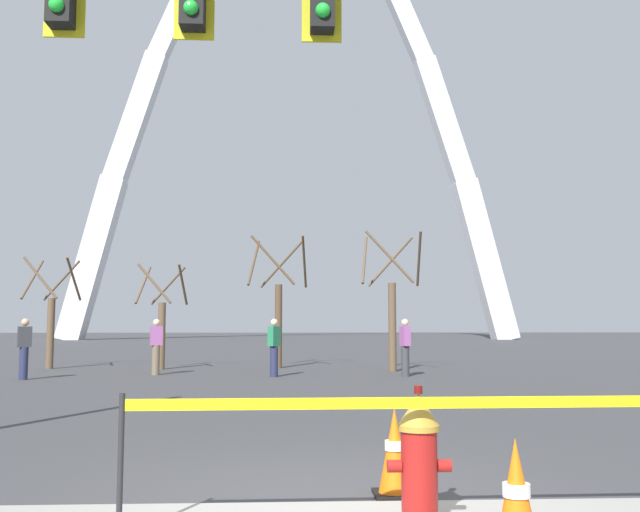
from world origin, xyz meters
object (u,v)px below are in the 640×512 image
at_px(traffic_cone_curb_edge, 517,499).
at_px(monument_arch, 291,130).
at_px(traffic_cone_by_hydrant, 395,452).
at_px(fire_hydrant, 419,459).
at_px(pedestrian_standing_center, 24,348).
at_px(pedestrian_walking_right, 156,346).
at_px(traffic_signal_gantry, 19,43).
at_px(pedestrian_near_trees, 405,347).
at_px(pedestrian_walking_left, 274,347).

xyz_separation_m(traffic_cone_curb_edge, monument_arch, (-1.10, 63.09, 20.11)).
bearing_deg(traffic_cone_by_hydrant, fire_hydrant, -87.57).
bearing_deg(traffic_cone_by_hydrant, monument_arch, 90.55).
relative_size(fire_hydrant, traffic_cone_curb_edge, 1.36).
distance_m(pedestrian_standing_center, pedestrian_walking_right, 3.51).
bearing_deg(fire_hydrant, traffic_cone_by_hydrant, 92.43).
relative_size(traffic_signal_gantry, pedestrian_near_trees, 4.92).
bearing_deg(fire_hydrant, pedestrian_walking_left, 95.20).
height_order(pedestrian_walking_left, pedestrian_standing_center, same).
bearing_deg(pedestrian_near_trees, pedestrian_walking_right, 172.36).
bearing_deg(monument_arch, fire_hydrant, -89.42).
relative_size(pedestrian_walking_left, pedestrian_standing_center, 1.00).
height_order(traffic_signal_gantry, pedestrian_near_trees, traffic_signal_gantry).
xyz_separation_m(traffic_cone_curb_edge, pedestrian_near_trees, (1.86, 15.09, 0.46)).
height_order(fire_hydrant, pedestrian_walking_right, pedestrian_walking_right).
height_order(fire_hydrant, pedestrian_walking_left, pedestrian_walking_left).
height_order(fire_hydrant, traffic_cone_by_hydrant, fire_hydrant).
height_order(traffic_signal_gantry, pedestrian_walking_left, traffic_signal_gantry).
height_order(traffic_signal_gantry, pedestrian_standing_center, traffic_signal_gantry).
xyz_separation_m(traffic_cone_by_hydrant, pedestrian_standing_center, (-7.78, 12.79, 0.46)).
bearing_deg(pedestrian_walking_left, traffic_cone_curb_edge, -83.30).
bearing_deg(pedestrian_walking_left, fire_hydrant, -84.80).
xyz_separation_m(pedestrian_walking_right, pedestrian_near_trees, (7.03, -0.94, 0.00)).
height_order(pedestrian_walking_left, pedestrian_walking_right, same).
height_order(fire_hydrant, pedestrian_standing_center, pedestrian_standing_center).
distance_m(pedestrian_walking_left, pedestrian_near_trees, 3.63).
height_order(traffic_cone_by_hydrant, pedestrian_near_trees, pedestrian_near_trees).
bearing_deg(monument_arch, pedestrian_near_trees, -86.48).
relative_size(traffic_signal_gantry, pedestrian_standing_center, 4.92).
bearing_deg(pedestrian_walking_right, pedestrian_standing_center, -152.69).
bearing_deg(pedestrian_walking_left, monument_arch, 89.19).
xyz_separation_m(fire_hydrant, pedestrian_walking_left, (-1.31, 14.39, 0.35)).
distance_m(traffic_cone_curb_edge, pedestrian_near_trees, 15.21).
relative_size(fire_hydrant, pedestrian_near_trees, 0.62).
bearing_deg(monument_arch, traffic_signal_gantry, -93.02).
relative_size(traffic_cone_curb_edge, traffic_signal_gantry, 0.09).
xyz_separation_m(traffic_cone_curb_edge, pedestrian_walking_left, (-1.78, 15.13, 0.46)).
bearing_deg(pedestrian_near_trees, pedestrian_walking_left, 179.37).
height_order(fire_hydrant, pedestrian_near_trees, pedestrian_near_trees).
bearing_deg(pedestrian_standing_center, fire_hydrant, -60.26).
height_order(pedestrian_standing_center, pedestrian_near_trees, same).
bearing_deg(pedestrian_standing_center, traffic_signal_gantry, -70.73).
height_order(monument_arch, pedestrian_near_trees, monument_arch).
relative_size(traffic_cone_by_hydrant, pedestrian_near_trees, 0.46).
bearing_deg(pedestrian_walking_right, pedestrian_walking_left, -14.91).
bearing_deg(traffic_signal_gantry, traffic_cone_curb_edge, -34.48).
bearing_deg(pedestrian_walking_right, traffic_cone_by_hydrant, -72.05).
relative_size(monument_arch, pedestrian_standing_center, 29.55).
bearing_deg(monument_arch, pedestrian_standing_center, -98.40).
xyz_separation_m(traffic_cone_curb_edge, traffic_signal_gantry, (-4.27, 2.93, 4.05)).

